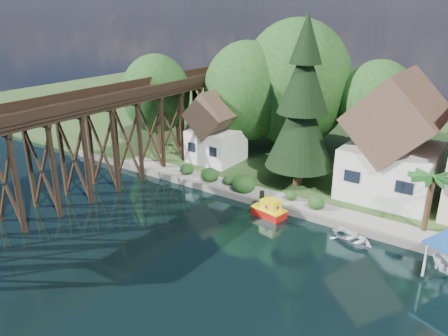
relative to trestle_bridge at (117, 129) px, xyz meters
The scene contains 13 objects.
ground 17.64m from the trestle_bridge, 17.91° to the right, with size 140.00×140.00×0.00m, color black.
bank 33.36m from the trestle_bridge, 60.97° to the left, with size 140.00×52.00×0.50m, color #28481D.
seawall 20.82m from the trestle_bridge, ahead, with size 60.00×0.40×0.62m, color slate.
promenade 22.90m from the trestle_bridge, 10.63° to the left, with size 50.00×2.60×0.06m, color gray.
trestle_bridge is the anchor object (origin of this frame).
house_left 25.42m from the trestle_bridge, 25.21° to the left, with size 7.64×8.64×11.02m.
shed 10.69m from the trestle_bridge, 61.81° to the left, with size 5.09×5.40×7.85m.
bg_trees 23.48m from the trestle_bridge, 43.41° to the left, with size 49.90×13.30×10.57m.
shrubs 12.79m from the trestle_bridge, 19.72° to the left, with size 15.76×2.47×1.70m.
conifer 17.60m from the trestle_bridge, 27.93° to the left, with size 6.33×6.33×15.59m.
palm_tree 27.75m from the trestle_bridge, 10.83° to the left, with size 4.13×4.13×4.75m.
tugboat 16.74m from the trestle_bridge, ahead, with size 3.06×2.06×2.04m.
boat_white_a 23.69m from the trestle_bridge, ahead, with size 2.45×3.43×0.71m, color white.
Camera 1 is at (15.46, -22.29, 16.46)m, focal length 35.00 mm.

